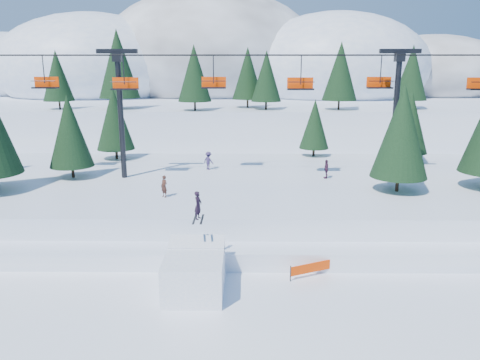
{
  "coord_description": "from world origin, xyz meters",
  "views": [
    {
      "loc": [
        0.94,
        -19.62,
        11.4
      ],
      "look_at": [
        0.7,
        6.0,
        5.2
      ],
      "focal_mm": 35.0,
      "sensor_mm": 36.0,
      "label": 1
    }
  ],
  "objects_px": {
    "chairlift": "(257,94)",
    "banner_near": "(312,268)",
    "banner_far": "(419,263)",
    "jump_kicker": "(195,272)"
  },
  "relations": [
    {
      "from": "jump_kicker",
      "to": "banner_near",
      "type": "height_order",
      "value": "jump_kicker"
    },
    {
      "from": "banner_near",
      "to": "banner_far",
      "type": "height_order",
      "value": "same"
    },
    {
      "from": "jump_kicker",
      "to": "banner_near",
      "type": "xyz_separation_m",
      "value": [
        6.35,
        1.86,
        -0.58
      ]
    },
    {
      "from": "chairlift",
      "to": "banner_near",
      "type": "distance_m",
      "value": 16.36
    },
    {
      "from": "jump_kicker",
      "to": "chairlift",
      "type": "xyz_separation_m",
      "value": [
        3.56,
        15.38,
        8.2
      ]
    },
    {
      "from": "jump_kicker",
      "to": "banner_far",
      "type": "xyz_separation_m",
      "value": [
        12.53,
        2.57,
        -0.58
      ]
    },
    {
      "from": "chairlift",
      "to": "banner_far",
      "type": "distance_m",
      "value": 17.93
    },
    {
      "from": "chairlift",
      "to": "banner_near",
      "type": "xyz_separation_m",
      "value": [
        2.79,
        -13.52,
        -8.78
      ]
    },
    {
      "from": "banner_near",
      "to": "banner_far",
      "type": "xyz_separation_m",
      "value": [
        6.18,
        0.71,
        0.0
      ]
    },
    {
      "from": "chairlift",
      "to": "banner_near",
      "type": "height_order",
      "value": "chairlift"
    }
  ]
}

